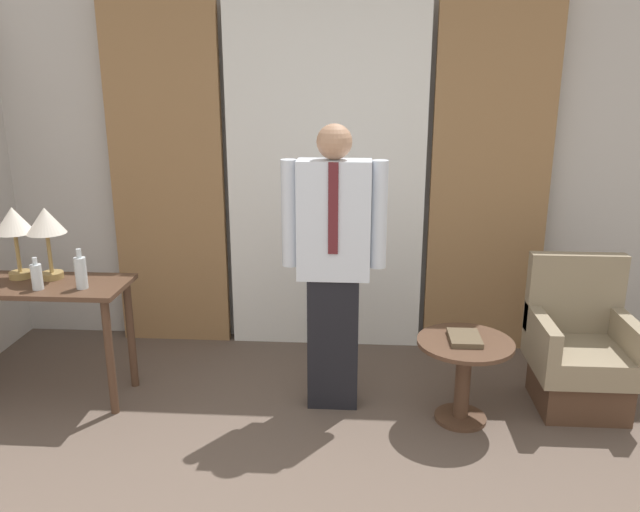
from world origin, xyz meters
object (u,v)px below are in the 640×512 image
Objects in this scene: table_lamp_right at (46,225)px; person at (334,259)px; desk at (32,303)px; bottle_near_edge at (37,276)px; book at (465,338)px; armchair at (579,354)px; side_table at (464,366)px; table_lamp_left at (14,225)px; bottle_by_lamp at (81,272)px.

person is (1.76, -0.07, -0.16)m from table_lamp_right.
desk is 0.27m from bottle_near_edge.
book is at bearing -4.65° from table_lamp_right.
book is (0.77, -0.14, -0.42)m from person.
table_lamp_right is 3.37m from armchair.
desk is at bearing 177.63° from book.
side_table is at bearing -0.09° from bottle_near_edge.
armchair is 0.78m from side_table.
person is 0.89m from book.
desk is 3.40m from armchair.
bottle_near_edge reaches higher than book.
desk is 0.49m from table_lamp_left.
table_lamp_left is at bearing -179.47° from armchair.
armchair is (1.52, 0.10, -0.61)m from person.
table_lamp_left is 0.40m from bottle_near_edge.
side_table is at bearing -161.77° from armchair.
person is at bearing 169.62° from side_table.
person reaches higher than bottle_near_edge.
desk reaches higher than side_table.
bottle_by_lamp reaches higher than side_table.
table_lamp_left is 0.81× the size of side_table.
table_lamp_left and table_lamp_right have the same top height.
desk is 6.11× the size of bottle_near_edge.
table_lamp_right is at bearing -179.43° from armchair.
armchair is at bearing 4.21° from bottle_near_edge.
bottle_near_edge is at bearing -43.30° from desk.
table_lamp_right is at bearing 177.72° from person.
book is at bearing 0.04° from bottle_near_edge.
book is at bearing -162.31° from armchair.
table_lamp_left is 2.85m from side_table.
bottle_by_lamp is (0.47, -0.17, -0.24)m from table_lamp_left.
desk is at bearing -136.34° from table_lamp_right.
table_lamp_right is 1.90× the size of book.
book is (-0.01, 0.01, 0.18)m from side_table.
table_lamp_right is 0.81× the size of side_table.
book is at bearing -0.91° from bottle_by_lamp.
table_lamp_left is 1.00× the size of table_lamp_right.
bottle_near_edge is 0.21× the size of armchair.
bottle_by_lamp is at bearing -11.17° from desk.
book is (2.26, -0.04, -0.34)m from bottle_by_lamp.
table_lamp_right reaches higher than armchair.
bottle_near_edge is at bearing -171.55° from bottle_by_lamp.
table_lamp_right is (0.10, 0.10, 0.47)m from desk.
bottle_near_edge is 0.11× the size of person.
desk is 0.49m from table_lamp_right.
side_table is (0.77, -0.14, -0.60)m from person.
desk is 4.93× the size of bottle_by_lamp.
bottle_near_edge is 0.83× the size of book.
side_table is (-0.74, -0.24, 0.01)m from armchair.
armchair is (3.26, 0.24, -0.51)m from bottle_near_edge.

